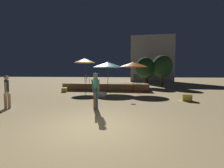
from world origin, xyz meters
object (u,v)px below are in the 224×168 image
(patio_umbrella_2, at_px, (108,65))
(bistro_chair_2, at_px, (135,78))
(frisbee_disc, at_px, (133,104))
(cube_seat_2, at_px, (187,98))
(background_tree_1, at_px, (145,68))
(bistro_chair_0, at_px, (96,78))
(person_0, at_px, (96,89))
(cube_seat_1, at_px, (64,90))
(patio_umbrella_0, at_px, (133,64))
(background_tree_2, at_px, (162,66))
(background_tree_0, at_px, (147,70))
(patio_umbrella_1, at_px, (85,61))
(cube_seat_0, at_px, (102,94))
(person_1, at_px, (7,91))
(bistro_chair_1, at_px, (87,78))

(patio_umbrella_2, relative_size, bistro_chair_2, 3.28)
(bistro_chair_2, xyz_separation_m, frisbee_disc, (-0.12, -7.87, -1.25))
(cube_seat_2, relative_size, background_tree_1, 0.18)
(bistro_chair_0, bearing_deg, patio_umbrella_2, -165.65)
(person_0, bearing_deg, bistro_chair_0, 32.82)
(cube_seat_1, height_order, bistro_chair_2, bistro_chair_2)
(patio_umbrella_0, xyz_separation_m, background_tree_2, (3.54, 5.92, 0.08))
(background_tree_0, bearing_deg, patio_umbrella_1, -121.69)
(bistro_chair_2, bearing_deg, person_0, -108.39)
(cube_seat_1, relative_size, bistro_chair_2, 0.69)
(cube_seat_0, height_order, background_tree_1, background_tree_1)
(patio_umbrella_0, height_order, person_1, patio_umbrella_0)
(cube_seat_1, bearing_deg, background_tree_2, 34.39)
(person_0, xyz_separation_m, frisbee_disc, (1.78, 1.39, -0.98))
(patio_umbrella_0, relative_size, background_tree_0, 0.78)
(bistro_chair_1, distance_m, background_tree_1, 7.72)
(bistro_chair_1, xyz_separation_m, background_tree_1, (6.33, 4.27, 1.17))
(person_1, bearing_deg, person_0, 160.17)
(bistro_chair_1, bearing_deg, cube_seat_2, -151.63)
(cube_seat_1, xyz_separation_m, frisbee_disc, (6.43, -4.66, -0.18))
(patio_umbrella_1, bearing_deg, cube_seat_1, -141.08)
(cube_seat_0, bearing_deg, cube_seat_1, 149.96)
(patio_umbrella_1, xyz_separation_m, bistro_chair_1, (-0.18, 1.18, -1.72))
(patio_umbrella_0, height_order, background_tree_2, background_tree_2)
(bistro_chair_0, relative_size, background_tree_0, 0.25)
(person_1, relative_size, background_tree_2, 0.40)
(cube_seat_1, bearing_deg, person_1, -86.99)
(patio_umbrella_2, xyz_separation_m, background_tree_1, (3.79, 5.71, -0.09))
(cube_seat_2, distance_m, person_1, 10.11)
(bistro_chair_0, bearing_deg, background_tree_1, -86.21)
(background_tree_2, bearing_deg, patio_umbrella_1, -146.54)
(background_tree_1, bearing_deg, cube_seat_1, -138.99)
(patio_umbrella_1, relative_size, background_tree_2, 0.82)
(cube_seat_1, bearing_deg, patio_umbrella_2, 14.44)
(cube_seat_2, xyz_separation_m, person_1, (-9.43, -3.58, 0.65))
(person_0, distance_m, background_tree_1, 13.22)
(bistro_chair_0, xyz_separation_m, background_tree_0, (5.97, 10.39, 1.03))
(cube_seat_0, height_order, background_tree_2, background_tree_2)
(background_tree_1, bearing_deg, bistro_chair_1, -146.02)
(person_0, bearing_deg, patio_umbrella_0, 4.52)
(bistro_chair_0, distance_m, background_tree_1, 7.05)
(cube_seat_2, relative_size, person_1, 0.42)
(person_0, relative_size, frisbee_disc, 6.31)
(bistro_chair_2, height_order, background_tree_0, background_tree_0)
(bistro_chair_0, distance_m, bistro_chair_2, 4.16)
(cube_seat_0, bearing_deg, bistro_chair_1, 119.28)
(patio_umbrella_1, distance_m, background_tree_1, 8.23)
(patio_umbrella_1, bearing_deg, bistro_chair_0, 40.80)
(bistro_chair_1, bearing_deg, person_0, 172.60)
(cube_seat_1, height_order, bistro_chair_1, bistro_chair_1)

